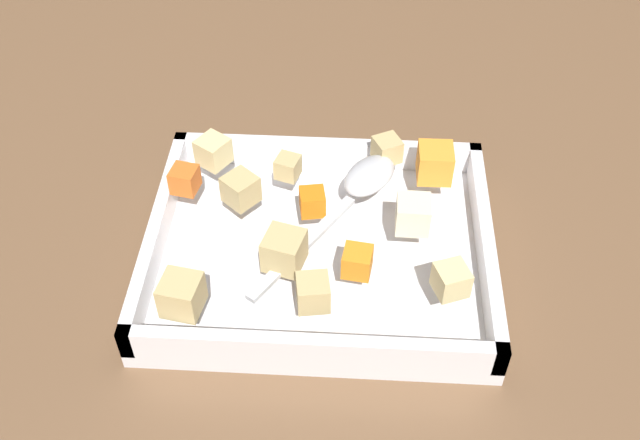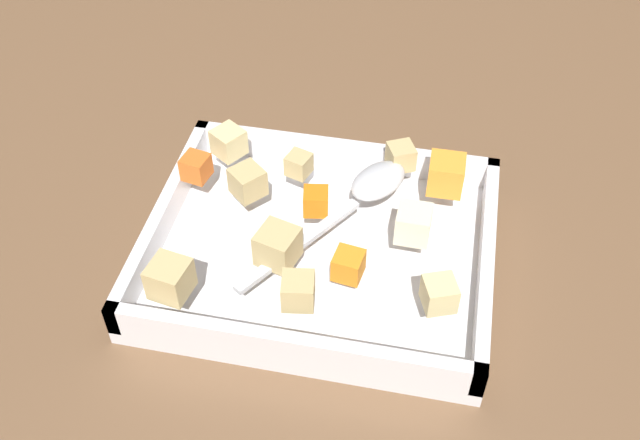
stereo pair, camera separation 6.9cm
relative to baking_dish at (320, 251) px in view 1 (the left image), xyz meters
name	(u,v)px [view 1 (the left image)]	position (x,y,z in m)	size (l,w,h in m)	color
ground_plane	(334,256)	(-0.01, -0.01, -0.01)	(4.00, 4.00, 0.00)	brown
baking_dish	(320,251)	(0.00, 0.00, 0.00)	(0.32, 0.27, 0.05)	silver
carrot_chunk_rim_edge	(185,179)	(0.13, -0.05, 0.05)	(0.02, 0.02, 0.02)	orange
carrot_chunk_center	(435,163)	(-0.11, -0.08, 0.05)	(0.03, 0.03, 0.03)	orange
carrot_chunk_near_spoon	(357,262)	(-0.04, 0.05, 0.05)	(0.02, 0.02, 0.02)	orange
carrot_chunk_far_right	(312,202)	(0.01, -0.02, 0.04)	(0.02, 0.02, 0.02)	orange
potato_chunk_mid_right	(284,250)	(0.03, 0.05, 0.05)	(0.03, 0.03, 0.03)	tan
potato_chunk_corner_se	(387,149)	(-0.06, -0.10, 0.05)	(0.02, 0.02, 0.02)	tan
potato_chunk_back_center	(241,189)	(0.08, -0.03, 0.05)	(0.03, 0.03, 0.03)	tan
potato_chunk_under_handle	(451,280)	(-0.12, 0.07, 0.05)	(0.03, 0.03, 0.03)	#E0CC89
potato_chunk_far_left	(288,167)	(0.04, -0.07, 0.04)	(0.02, 0.02, 0.02)	tan
potato_chunk_corner_ne	(313,292)	(0.00, 0.09, 0.05)	(0.03, 0.03, 0.03)	tan
potato_chunk_mid_left	(213,151)	(0.11, -0.09, 0.05)	(0.03, 0.03, 0.03)	#E0CC89
potato_chunk_corner_nw	(413,211)	(-0.09, -0.01, 0.05)	(0.03, 0.03, 0.03)	beige
potato_chunk_heap_top	(182,295)	(0.11, 0.10, 0.05)	(0.03, 0.03, 0.03)	tan
serving_spoon	(362,184)	(-0.04, -0.05, 0.04)	(0.14, 0.20, 0.02)	silver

